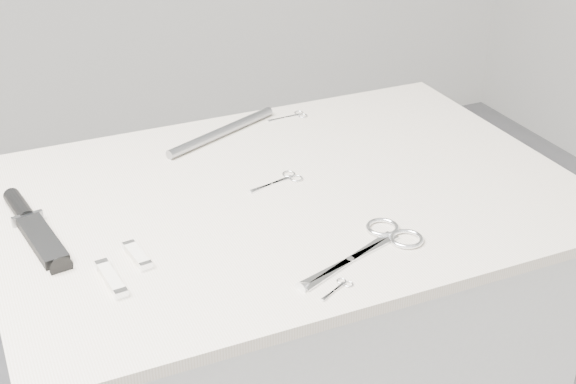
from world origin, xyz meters
name	(u,v)px	position (x,y,z in m)	size (l,w,h in m)	color
display_board	(286,196)	(0.00, 0.00, 0.91)	(1.00, 0.70, 0.02)	beige
large_shears	(379,242)	(0.06, -0.22, 0.92)	(0.23, 0.14, 0.01)	silver
embroidery_scissors_a	(283,180)	(0.01, 0.04, 0.92)	(0.11, 0.05, 0.00)	silver
embroidery_scissors_b	(292,116)	(0.14, 0.29, 0.92)	(0.09, 0.04, 0.00)	silver
tiny_scissors	(339,287)	(-0.05, -0.29, 0.92)	(0.06, 0.04, 0.00)	silver
sheathed_knife	(31,224)	(-0.42, 0.05, 0.93)	(0.07, 0.25, 0.03)	black
pocket_knife_a	(111,278)	(-0.34, -0.15, 0.93)	(0.03, 0.10, 0.01)	beige
pocket_knife_b	(137,256)	(-0.29, -0.10, 0.92)	(0.03, 0.08, 0.01)	beige
metal_rail	(222,132)	(-0.02, 0.26, 0.93)	(0.02, 0.02, 0.28)	gray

